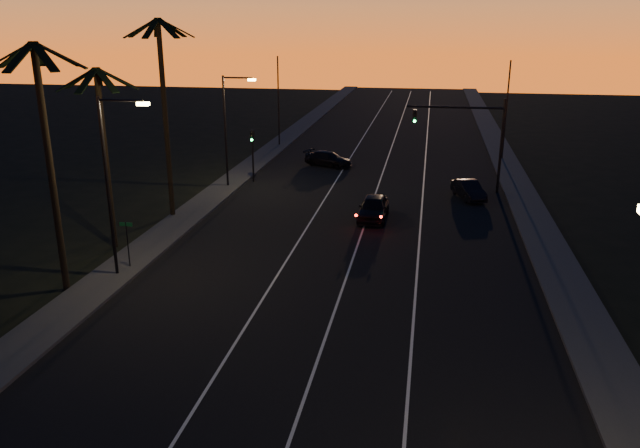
% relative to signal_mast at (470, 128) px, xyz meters
% --- Properties ---
extents(road, '(20.00, 170.00, 0.01)m').
position_rel_signal_mast_xyz_m(road, '(-7.14, -9.99, -4.78)').
color(road, black).
rests_on(road, ground).
extents(sidewalk_left, '(2.40, 170.00, 0.16)m').
position_rel_signal_mast_xyz_m(sidewalk_left, '(-18.34, -9.99, -4.70)').
color(sidewalk_left, '#333331').
rests_on(sidewalk_left, ground).
extents(sidewalk_right, '(2.40, 170.00, 0.16)m').
position_rel_signal_mast_xyz_m(sidewalk_right, '(4.06, -9.99, -4.70)').
color(sidewalk_right, '#333331').
rests_on(sidewalk_right, ground).
extents(lane_stripe_left, '(0.12, 160.00, 0.01)m').
position_rel_signal_mast_xyz_m(lane_stripe_left, '(-10.14, -9.99, -4.76)').
color(lane_stripe_left, silver).
rests_on(lane_stripe_left, road).
extents(lane_stripe_mid, '(0.12, 160.00, 0.01)m').
position_rel_signal_mast_xyz_m(lane_stripe_mid, '(-6.64, -9.99, -4.76)').
color(lane_stripe_mid, silver).
rests_on(lane_stripe_mid, road).
extents(lane_stripe_right, '(0.12, 160.00, 0.01)m').
position_rel_signal_mast_xyz_m(lane_stripe_right, '(-3.14, -9.99, -4.76)').
color(lane_stripe_right, silver).
rests_on(lane_stripe_right, road).
extents(palm_near, '(4.25, 4.16, 11.53)m').
position_rel_signal_mast_xyz_m(palm_near, '(-19.74, -21.99, 2.29)').
color(palm_near, black).
rests_on(palm_near, ground).
extents(palm_mid, '(4.25, 4.16, 10.03)m').
position_rel_signal_mast_xyz_m(palm_mid, '(-20.34, -15.99, 1.47)').
color(palm_mid, black).
rests_on(palm_mid, ground).
extents(palm_far, '(4.25, 4.16, 12.53)m').
position_rel_signal_mast_xyz_m(palm_far, '(-19.34, -9.99, 2.83)').
color(palm_far, black).
rests_on(palm_far, ground).
extents(streetlight_left_near, '(2.55, 0.26, 9.00)m').
position_rel_signal_mast_xyz_m(streetlight_left_near, '(-17.84, -19.99, 0.54)').
color(streetlight_left_near, black).
rests_on(streetlight_left_near, ground).
extents(streetlight_left_far, '(2.55, 0.26, 8.50)m').
position_rel_signal_mast_xyz_m(streetlight_left_far, '(-17.82, -1.99, 0.28)').
color(streetlight_left_far, black).
rests_on(streetlight_left_far, ground).
extents(street_sign, '(0.70, 0.06, 2.60)m').
position_rel_signal_mast_xyz_m(street_sign, '(-17.94, -18.99, -3.13)').
color(street_sign, black).
rests_on(street_sign, ground).
extents(signal_mast, '(7.10, 0.41, 7.00)m').
position_rel_signal_mast_xyz_m(signal_mast, '(0.00, 0.00, 0.00)').
color(signal_mast, black).
rests_on(signal_mast, ground).
extents(signal_post, '(0.28, 0.37, 4.20)m').
position_rel_signal_mast_xyz_m(signal_post, '(-16.64, -0.01, -1.89)').
color(signal_post, black).
rests_on(signal_post, ground).
extents(far_pole_left, '(0.14, 0.14, 9.00)m').
position_rel_signal_mast_xyz_m(far_pole_left, '(-18.14, 15.01, -0.28)').
color(far_pole_left, black).
rests_on(far_pole_left, ground).
extents(far_pole_right, '(0.14, 0.14, 9.00)m').
position_rel_signal_mast_xyz_m(far_pole_right, '(3.86, 12.01, -0.28)').
color(far_pole_right, black).
rests_on(far_pole_right, ground).
extents(lead_car, '(1.90, 5.03, 1.52)m').
position_rel_signal_mast_xyz_m(lead_car, '(-6.22, -8.20, -4.01)').
color(lead_car, black).
rests_on(lead_car, road).
extents(right_car, '(2.55, 4.18, 1.30)m').
position_rel_signal_mast_xyz_m(right_car, '(0.13, -2.08, -4.12)').
color(right_car, black).
rests_on(right_car, road).
extents(cross_car, '(4.77, 3.30, 1.28)m').
position_rel_signal_mast_xyz_m(cross_car, '(-11.62, 6.63, -4.13)').
color(cross_car, black).
rests_on(cross_car, road).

